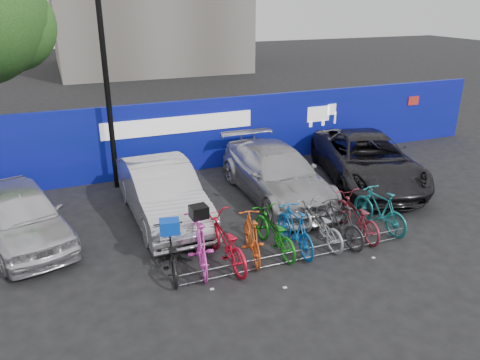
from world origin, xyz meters
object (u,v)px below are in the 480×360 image
bike_8 (357,216)px  bike_7 (339,223)px  car_2 (276,173)px  car_3 (367,159)px  bike_5 (295,229)px  car_0 (22,215)px  bike_rack (301,255)px  bike_1 (200,242)px  bike_3 (252,237)px  lamppost (106,81)px  bike_2 (225,241)px  car_1 (162,192)px  bike_0 (171,253)px  bike_9 (380,209)px  bike_4 (274,232)px  bike_6 (319,224)px

bike_8 → bike_7: bearing=17.5°
car_2 → car_3: size_ratio=0.92×
bike_5 → car_0: bearing=-24.9°
bike_rack → car_2: size_ratio=1.12×
car_3 → bike_1: size_ratio=2.76×
bike_1 → bike_7: bike_1 is taller
bike_3 → bike_5: bearing=-171.9°
lamppost → bike_2: (1.60, -5.44, -2.73)m
car_1 → car_2: size_ratio=0.92×
car_2 → bike_0: size_ratio=2.79×
bike_1 → bike_7: 3.41m
bike_0 → bike_5: 2.89m
bike_0 → bike_2: size_ratio=0.87×
bike_1 → bike_2: (0.55, -0.06, -0.05)m
bike_1 → bike_9: (4.73, 0.03, -0.05)m
bike_7 → bike_8: bike_7 is taller
car_0 → bike_0: bearing=-56.7°
bike_rack → bike_8: (1.88, 0.62, 0.34)m
bike_4 → bike_8: (2.25, -0.01, 0.02)m
bike_0 → bike_7: (4.04, -0.18, 0.04)m
bike_1 → bike_5: bike_1 is taller
bike_7 → bike_8: (0.63, 0.17, -0.02)m
lamppost → bike_2: bearing=-73.6°
bike_0 → bike_6: 3.59m
bike_2 → bike_6: (2.40, 0.06, -0.06)m
car_0 → bike_9: size_ratio=2.29×
bike_0 → bike_6: bearing=-171.5°
bike_2 → bike_7: size_ratio=1.20×
car_3 → bike_9: bearing=-102.7°
car_0 → bike_7: bearing=-36.9°
car_1 → car_3: (6.58, 0.23, 0.00)m
bike_7 → car_1: bearing=-47.0°
bike_rack → bike_4: bearing=120.0°
car_1 → car_0: bearing=178.4°
bike_3 → bike_6: size_ratio=0.94×
car_2 → bike_0: (-3.86, -2.88, -0.25)m
car_2 → bike_3: 3.58m
car_2 → car_3: car_3 is taller
lamppost → bike_7: (4.45, -5.55, -2.76)m
bike_5 → car_1: bearing=-48.0°
car_1 → car_2: car_1 is taller
bike_5 → bike_rack: bearing=79.1°
car_1 → bike_8: 5.00m
car_0 → bike_4: car_0 is taller
lamppost → bike_9: lamppost is taller
car_1 → bike_3: (1.40, -2.70, -0.24)m
car_0 → lamppost: bearing=32.1°
bike_5 → bike_3: bearing=-3.2°
bike_1 → bike_9: size_ratio=1.10×
bike_1 → bike_0: bearing=8.6°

